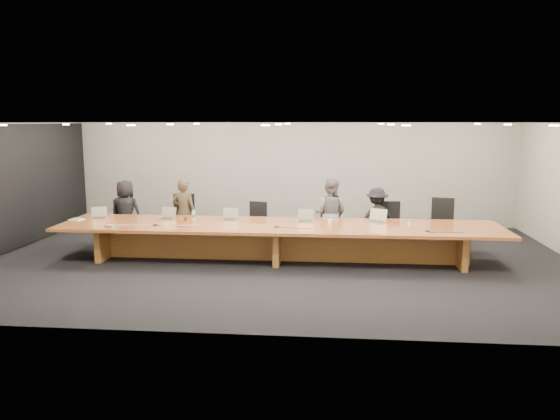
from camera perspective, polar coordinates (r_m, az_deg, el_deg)
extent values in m
plane|color=black|center=(11.30, -0.14, -5.26)|extent=(12.00, 12.00, 0.00)
cube|color=#B2AFA2|center=(14.99, 1.32, 3.78)|extent=(12.00, 0.02, 2.80)
cube|color=black|center=(13.02, -27.17, 1.80)|extent=(0.08, 7.84, 2.74)
cube|color=brown|center=(11.14, -0.14, -1.67)|extent=(9.00, 1.80, 0.06)
cube|color=brown|center=(11.22, -0.14, -3.55)|extent=(7.65, 0.15, 0.69)
cube|color=brown|center=(12.10, -17.40, -3.04)|extent=(0.12, 1.26, 0.69)
cube|color=brown|center=(11.22, -0.14, -3.55)|extent=(0.12, 1.26, 0.69)
cube|color=brown|center=(11.46, 18.12, -3.75)|extent=(0.12, 1.26, 0.69)
imported|color=black|center=(13.20, -15.81, -0.19)|extent=(0.76, 0.52, 1.49)
imported|color=#362C1D|center=(12.64, -10.00, -0.26)|extent=(0.61, 0.45, 1.54)
imported|color=#5D5D60|center=(12.18, 5.26, -0.38)|extent=(0.93, 0.82, 1.60)
imported|color=black|center=(12.37, 10.05, -0.86)|extent=(1.00, 0.74, 1.38)
cylinder|color=#B2C2BF|center=(11.61, -9.02, -0.62)|extent=(0.08, 0.08, 0.23)
cylinder|color=brown|center=(11.70, -9.87, -0.90)|extent=(0.09, 0.09, 0.09)
cone|color=white|center=(11.23, 5.23, -1.21)|extent=(0.09, 0.09, 0.10)
cone|color=white|center=(11.25, 13.35, -1.46)|extent=(0.08, 0.08, 0.08)
cube|color=silver|center=(12.43, -20.49, -0.94)|extent=(0.32, 0.28, 0.02)
cube|color=green|center=(12.42, -20.51, -0.85)|extent=(0.16, 0.09, 0.02)
cube|color=#ADADB2|center=(11.43, -17.29, -1.58)|extent=(0.24, 0.21, 0.03)
cone|color=black|center=(11.29, -12.88, -1.52)|extent=(0.16, 0.16, 0.03)
cone|color=black|center=(10.82, -0.39, -1.75)|extent=(0.17, 0.17, 0.03)
cone|color=black|center=(10.78, 15.13, -2.13)|extent=(0.12, 0.12, 0.03)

